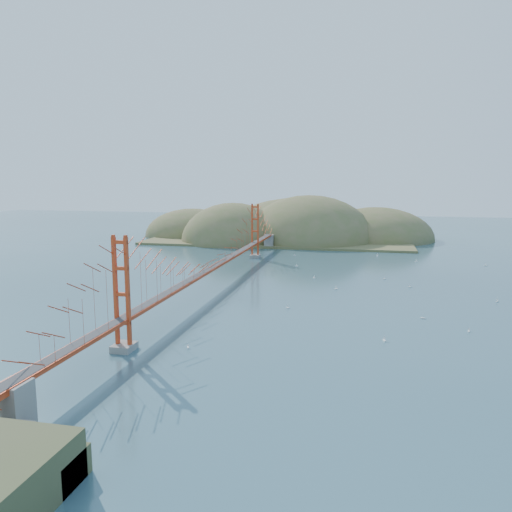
% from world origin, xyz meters
% --- Properties ---
extents(ground, '(320.00, 320.00, 0.00)m').
position_xyz_m(ground, '(0.00, 0.00, 0.00)').
color(ground, '#2E4E5C').
rests_on(ground, ground).
extents(bridge, '(2.20, 94.40, 12.00)m').
position_xyz_m(bridge, '(0.00, 0.18, 7.01)').
color(bridge, gray).
rests_on(bridge, ground).
extents(fort, '(3.70, 2.30, 1.75)m').
position_xyz_m(fort, '(0.40, -47.80, 0.67)').
color(fort, brown).
rests_on(fort, ground).
extents(far_headlands, '(84.00, 58.00, 25.00)m').
position_xyz_m(far_headlands, '(2.21, 68.52, 0.00)').
color(far_headlands, '#776444').
rests_on(far_headlands, ground).
extents(sailboat_1, '(0.61, 0.61, 0.64)m').
position_xyz_m(sailboat_1, '(30.38, 6.81, 0.15)').
color(sailboat_1, white).
rests_on(sailboat_1, ground).
extents(sailboat_0, '(0.59, 0.62, 0.69)m').
position_xyz_m(sailboat_0, '(25.63, -21.30, 0.15)').
color(sailboat_0, white).
rests_on(sailboat_0, ground).
extents(sailboat_16, '(0.57, 0.57, 0.60)m').
position_xyz_m(sailboat_16, '(14.84, 10.62, 0.14)').
color(sailboat_16, white).
rests_on(sailboat_16, ground).
extents(sailboat_15, '(0.58, 0.64, 0.72)m').
position_xyz_m(sailboat_15, '(25.91, 38.11, 0.16)').
color(sailboat_15, white).
rests_on(sailboat_15, ground).
extents(sailboat_2, '(0.59, 0.55, 0.67)m').
position_xyz_m(sailboat_2, '(30.54, -11.40, 0.15)').
color(sailboat_2, white).
rests_on(sailboat_2, ground).
extents(sailboat_10, '(0.50, 0.50, 0.56)m').
position_xyz_m(sailboat_10, '(6.00, -27.88, 0.13)').
color(sailboat_10, white).
rests_on(sailboat_10, ground).
extents(sailboat_6, '(0.59, 0.59, 0.62)m').
position_xyz_m(sailboat_6, '(13.47, -10.06, 0.14)').
color(sailboat_6, white).
rests_on(sailboat_6, ground).
extents(sailboat_14, '(0.68, 0.68, 0.71)m').
position_xyz_m(sailboat_14, '(19.05, 2.78, 0.15)').
color(sailboat_14, white).
rests_on(sailboat_14, ground).
extents(sailboat_12, '(0.52, 0.45, 0.59)m').
position_xyz_m(sailboat_12, '(7.94, 35.09, 0.14)').
color(sailboat_12, white).
rests_on(sailboat_12, ground).
extents(sailboat_17, '(0.58, 0.50, 0.67)m').
position_xyz_m(sailboat_17, '(46.52, 30.09, 0.15)').
color(sailboat_17, white).
rests_on(sailboat_17, ground).
extents(sailboat_8, '(0.58, 0.51, 0.66)m').
position_xyz_m(sailboat_8, '(33.64, 32.32, 0.15)').
color(sailboat_8, white).
rests_on(sailboat_8, ground).
extents(sailboat_5, '(0.41, 0.49, 0.56)m').
position_xyz_m(sailboat_5, '(35.03, -15.87, 0.13)').
color(sailboat_5, white).
rests_on(sailboat_5, ground).
extents(sailboat_4, '(0.61, 0.61, 0.65)m').
position_xyz_m(sailboat_4, '(41.57, -0.42, 0.15)').
color(sailboat_4, white).
rests_on(sailboat_4, ground).
extents(sailboat_7, '(0.57, 0.57, 0.63)m').
position_xyz_m(sailboat_7, '(26.63, 12.41, 0.14)').
color(sailboat_7, white).
rests_on(sailboat_7, ground).
extents(sailboat_3, '(0.59, 0.59, 0.64)m').
position_xyz_m(sailboat_3, '(10.25, 21.49, 0.14)').
color(sailboat_3, white).
rests_on(sailboat_3, ground).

